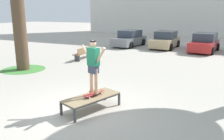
{
  "coord_description": "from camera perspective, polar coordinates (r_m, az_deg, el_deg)",
  "views": [
    {
      "loc": [
        3.98,
        -5.91,
        3.05
      ],
      "look_at": [
        0.33,
        1.57,
        1.0
      ],
      "focal_mm": 37.12,
      "sensor_mm": 36.0,
      "label": 1
    }
  ],
  "objects": [
    {
      "name": "skateboard",
      "position": [
        7.51,
        -4.46,
        -5.76
      ],
      "size": [
        0.38,
        0.82,
        0.09
      ],
      "color": "#B23333",
      "rests_on": "skate_box"
    },
    {
      "name": "skate_box",
      "position": [
        7.49,
        -5.08,
        -6.84
      ],
      "size": [
        1.34,
        2.04,
        0.46
      ],
      "color": "#38383D",
      "rests_on": "ground"
    },
    {
      "name": "car_tan",
      "position": [
        21.39,
        13.01,
        7.15
      ],
      "size": [
        2.06,
        4.27,
        1.5
      ],
      "color": "tan",
      "rests_on": "ground"
    },
    {
      "name": "car_red",
      "position": [
        20.27,
        21.8,
        6.17
      ],
      "size": [
        2.25,
        4.36,
        1.5
      ],
      "color": "red",
      "rests_on": "ground"
    },
    {
      "name": "park_bench",
      "position": [
        15.95,
        -6.54,
        4.36
      ],
      "size": [
        0.5,
        2.41,
        0.83
      ],
      "color": "brown",
      "rests_on": "ground"
    },
    {
      "name": "grass_patch_near_left",
      "position": [
        13.82,
        -20.95,
        0.17
      ],
      "size": [
        2.39,
        2.39,
        0.01
      ],
      "primitive_type": "cylinder",
      "color": "#47893D",
      "rests_on": "ground"
    },
    {
      "name": "ground_plane",
      "position": [
        7.75,
        -7.41,
        -9.47
      ],
      "size": [
        120.0,
        120.0,
        0.0
      ],
      "primitive_type": "plane",
      "color": "#B2AA9E"
    },
    {
      "name": "skater",
      "position": [
        7.24,
        -4.59,
        1.68
      ],
      "size": [
        0.99,
        0.35,
        1.69
      ],
      "color": "tan",
      "rests_on": "skateboard"
    },
    {
      "name": "car_grey",
      "position": [
        22.08,
        4.34,
        7.66
      ],
      "size": [
        2.23,
        4.35,
        1.5
      ],
      "color": "slate",
      "rests_on": "ground"
    }
  ]
}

